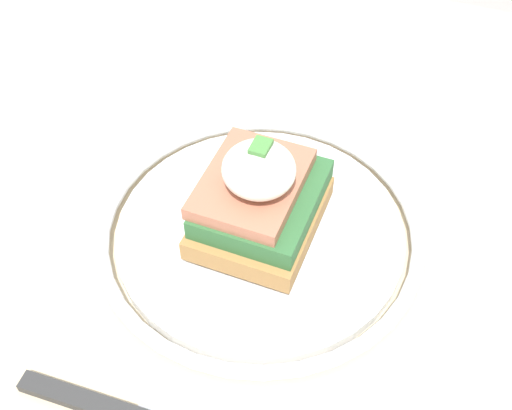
{
  "coord_description": "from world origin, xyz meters",
  "views": [
    {
      "loc": [
        0.26,
        0.11,
        1.13
      ],
      "look_at": [
        -0.02,
        -0.0,
        0.79
      ],
      "focal_mm": 45.0,
      "sensor_mm": 36.0,
      "label": 1
    }
  ],
  "objects": [
    {
      "name": "fork",
      "position": [
        -0.19,
        0.01,
        0.75
      ],
      "size": [
        0.04,
        0.14,
        0.0
      ],
      "color": "silver",
      "rests_on": "dining_table"
    },
    {
      "name": "dining_table",
      "position": [
        0.0,
        0.0,
        0.62
      ],
      "size": [
        0.81,
        0.79,
        0.75
      ],
      "color": "#C6B28E",
      "rests_on": "ground_plane"
    },
    {
      "name": "sandwich",
      "position": [
        -0.02,
        -0.0,
        0.79
      ],
      "size": [
        0.13,
        0.08,
        0.08
      ],
      "color": "#9E703D",
      "rests_on": "plate"
    },
    {
      "name": "plate",
      "position": [
        -0.02,
        -0.0,
        0.76
      ],
      "size": [
        0.24,
        0.24,
        0.02
      ],
      "color": "silver",
      "rests_on": "dining_table"
    }
  ]
}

